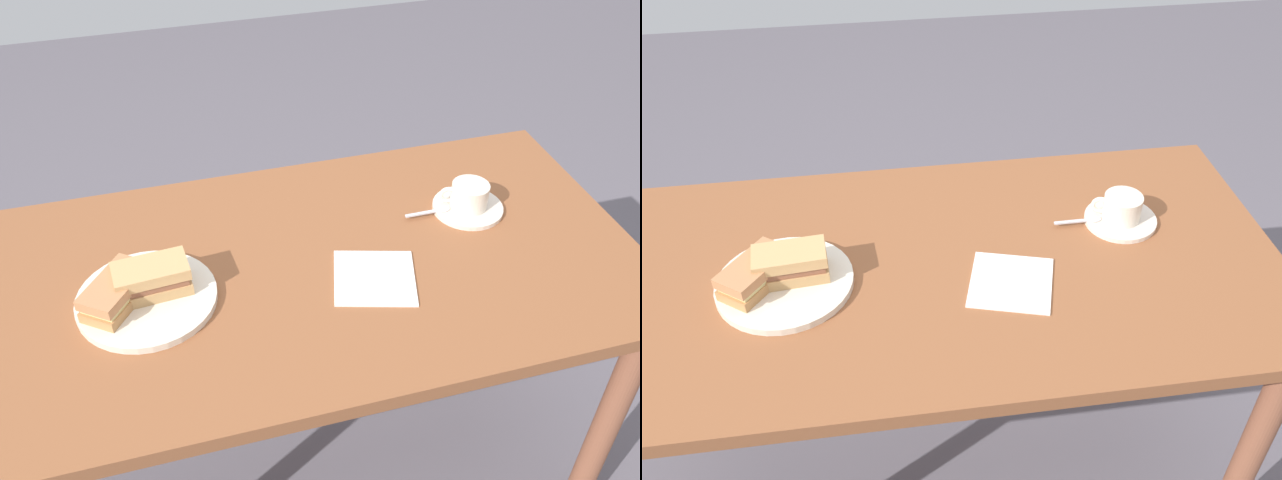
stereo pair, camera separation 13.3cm
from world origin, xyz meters
TOP-DOWN VIEW (x-y plane):
  - ground_plane at (0.00, 0.00)m, footprint 6.00×6.00m
  - dining_table at (0.00, 0.00)m, footprint 1.31×0.68m
  - sandwich_plate at (-0.29, -0.02)m, footprint 0.25×0.25m
  - sandwich_front at (-0.28, -0.01)m, footprint 0.14×0.08m
  - sandwich_back at (-0.34, -0.02)m, footprint 0.14×0.15m
  - coffee_saucer at (0.38, 0.08)m, footprint 0.15×0.15m
  - coffee_cup at (0.38, 0.08)m, footprint 0.10×0.08m
  - spoon at (0.31, 0.08)m, footprint 0.10×0.02m
  - napkin at (0.12, -0.07)m, footprint 0.19×0.19m

SIDE VIEW (x-z plane):
  - ground_plane at x=0.00m, z-range 0.00..0.00m
  - dining_table at x=0.00m, z-range 0.26..0.97m
  - napkin at x=0.12m, z-range 0.71..0.72m
  - coffee_saucer at x=0.38m, z-range 0.71..0.72m
  - sandwich_plate at x=-0.29m, z-range 0.71..0.73m
  - spoon at x=0.31m, z-range 0.72..0.73m
  - coffee_cup at x=0.38m, z-range 0.72..0.78m
  - sandwich_back at x=-0.34m, z-range 0.73..0.78m
  - sandwich_front at x=-0.28m, z-range 0.73..0.79m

